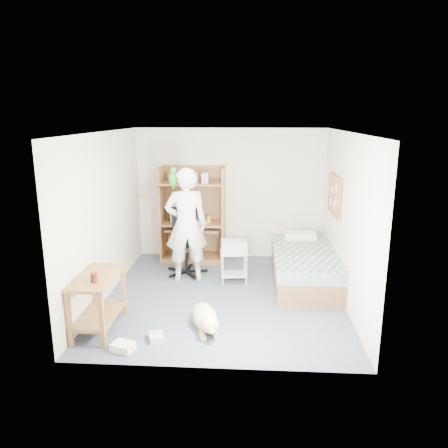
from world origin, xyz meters
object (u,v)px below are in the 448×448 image
Objects in this scene: office_chair at (186,251)px; person at (186,225)px; bed at (304,267)px; printer_cart at (234,261)px; computer_hutch at (193,218)px; dog at (206,318)px; side_desk at (98,295)px.

person reaches higher than office_chair.
bed is 3.77× the size of printer_cart.
computer_hutch reaches higher than office_chair.
dog is (0.57, -2.08, -0.25)m from office_chair.
bed is 2.12× the size of dog.
computer_hutch is 1.89× the size of dog.
office_chair is at bearing 169.82° from bed.
side_desk is 1.05× the size of dog.
dog is (1.38, 0.10, -0.33)m from side_desk.
computer_hutch is 2.35m from bed.
side_desk is at bearing -122.67° from office_chair.
bed is 1.05× the size of person.
dog is 1.78× the size of printer_cart.
printer_cart is at bearing 163.57° from person.
office_chair is 0.94m from printer_cart.
person is at bearing 89.24° from dog.
dog is 1.75m from printer_cart.
side_desk is 2.12m from person.
printer_cart is at bearing -53.76° from computer_hutch.
computer_hutch reaches higher than side_desk.
office_chair is at bearing 149.59° from printer_cart.
office_chair reaches higher than printer_cart.
computer_hutch reaches higher than dog.
person is (0.88, 1.87, 0.46)m from side_desk.
person reaches higher than printer_cart.
bed is 1.18m from printer_cart.
computer_hutch is 3.36× the size of printer_cart.
computer_hutch is at bearing 83.95° from dog.
office_chair reaches higher than side_desk.
side_desk is (-2.85, -1.82, 0.21)m from bed.
person is (0.03, -1.07, 0.14)m from computer_hutch.
office_chair is 1.21× the size of dog.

